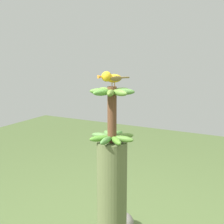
{
  "coord_description": "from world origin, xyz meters",
  "views": [
    {
      "loc": [
        1.44,
        0.75,
        1.45
      ],
      "look_at": [
        0.0,
        0.0,
        1.14
      ],
      "focal_mm": 45.01,
      "sensor_mm": 36.0,
      "label": 1
    }
  ],
  "objects_px": {
    "perched_bird": "(111,78)",
    "garden_rock": "(120,222)",
    "banana_bunch": "(112,115)",
    "banana_tree": "(112,214)"
  },
  "relations": [
    {
      "from": "perched_bird",
      "to": "garden_rock",
      "type": "xyz_separation_m",
      "value": [
        -0.51,
        -0.18,
        -1.26
      ]
    },
    {
      "from": "banana_bunch",
      "to": "perched_bird",
      "type": "bearing_deg",
      "value": -121.04
    },
    {
      "from": "banana_bunch",
      "to": "perched_bird",
      "type": "height_order",
      "value": "perched_bird"
    },
    {
      "from": "banana_bunch",
      "to": "garden_rock",
      "type": "relative_size",
      "value": 1.44
    },
    {
      "from": "perched_bird",
      "to": "garden_rock",
      "type": "distance_m",
      "value": 1.38
    },
    {
      "from": "banana_tree",
      "to": "perched_bird",
      "type": "height_order",
      "value": "perched_bird"
    },
    {
      "from": "perched_bird",
      "to": "garden_rock",
      "type": "relative_size",
      "value": 0.79
    },
    {
      "from": "banana_bunch",
      "to": "garden_rock",
      "type": "xyz_separation_m",
      "value": [
        -0.52,
        -0.19,
        -1.05
      ]
    },
    {
      "from": "banana_bunch",
      "to": "perched_bird",
      "type": "distance_m",
      "value": 0.22
    },
    {
      "from": "banana_tree",
      "to": "perched_bird",
      "type": "relative_size",
      "value": 5.2
    }
  ]
}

